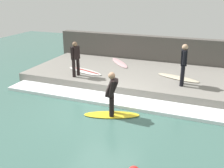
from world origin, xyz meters
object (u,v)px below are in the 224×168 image
Objects in this scene: surfer_waiting_far at (184,62)px; surfboard_spare at (120,63)px; surfboard_riding at (112,115)px; surfer_riding at (112,91)px; surfer_waiting_near at (75,57)px; surfboard_waiting_far at (178,78)px; surfboard_waiting_near at (85,71)px.

surfer_waiting_far is 4.17m from surfboard_spare.
surfboard_riding is at bearing -163.31° from surfboard_spare.
surfer_waiting_near is at bearing 48.64° from surfer_riding.
surfboard_waiting_far is at bearing 17.81° from surfer_waiting_far.
surfboard_waiting_near reaches higher than surfboard_waiting_far.
surfboard_waiting_far is at bearing -25.27° from surfboard_riding.
surfboard_spare is (5.00, 1.50, -0.46)m from surfer_riding.
surfer_riding is 3.48m from surfer_waiting_near.
surfer_riding is 3.49m from surfer_waiting_far.
surfboard_waiting_near reaches higher than surfboard_spare.
surfboard_waiting_near is at bearing 98.08° from surfboard_waiting_far.
surfboard_waiting_far is (0.78, 0.25, -0.92)m from surfer_waiting_far.
surfboard_spare is (1.98, -1.05, -0.00)m from surfboard_waiting_near.
surfer_riding is 5.24m from surfboard_spare.
surfer_waiting_near is at bearing 48.64° from surfboard_riding.
surfer_waiting_near reaches higher than surfboard_riding.
surfer_riding reaches higher than surfboard_spare.
surfer_waiting_far reaches higher than surfboard_waiting_near.
surfboard_waiting_near is (0.73, -0.05, -0.84)m from surfer_waiting_near.
surfer_waiting_far reaches higher than surfer_waiting_near.
surfer_waiting_near is 1.12m from surfboard_waiting_near.
surfboard_riding is at bearing -131.36° from surfer_waiting_near.
surfboard_waiting_far reaches higher than surfboard_riding.
surfboard_riding is 4.03m from surfboard_waiting_far.
surfer_riding is at bearing 154.73° from surfboard_waiting_far.
surfboard_waiting_near is at bearing 40.15° from surfer_riding.
surfboard_spare is at bearing 16.69° from surfer_riding.
surfer_waiting_near is 0.73× the size of surfboard_waiting_near.
surfboard_waiting_near is 4.30m from surfboard_waiting_far.
surfboard_waiting_near is 1.26× the size of surfer_waiting_far.
surfer_waiting_far is (2.85, -1.96, 1.32)m from surfboard_riding.
surfboard_spare is (2.71, -1.10, -0.84)m from surfer_waiting_near.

